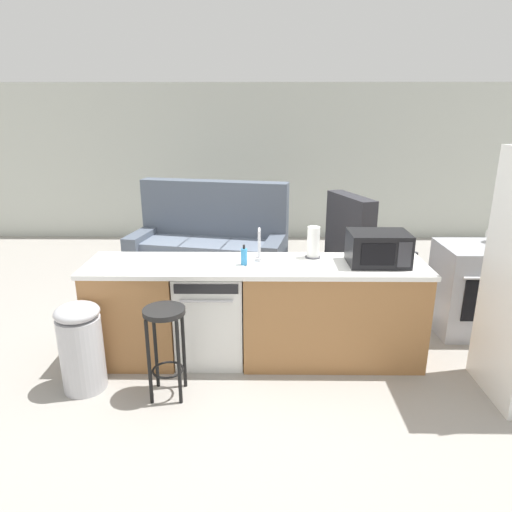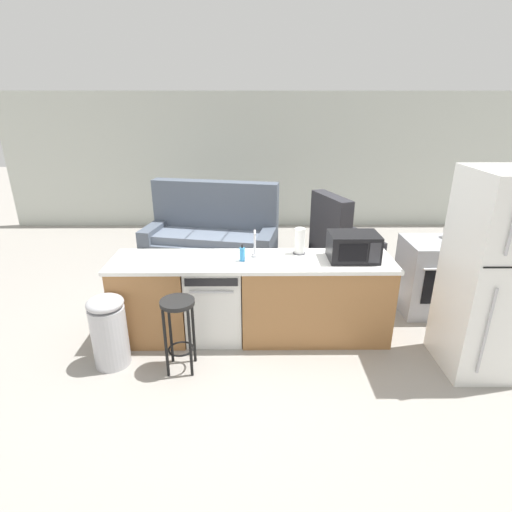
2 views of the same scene
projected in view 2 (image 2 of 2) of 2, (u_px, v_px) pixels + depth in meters
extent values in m
plane|color=gray|center=(239.00, 334.00, 4.46)|extent=(24.00, 24.00, 0.00)
cube|color=beige|center=(260.00, 162.00, 7.89)|extent=(10.00, 0.06, 2.60)
cube|color=#9E6B3D|center=(152.00, 300.00, 4.29)|extent=(0.75, 0.62, 0.86)
cube|color=#9E6B3D|center=(315.00, 300.00, 4.31)|extent=(1.55, 0.62, 0.86)
cube|color=white|center=(252.00, 261.00, 4.14)|extent=(2.94, 0.66, 0.04)
cube|color=#3F2A18|center=(252.00, 331.00, 4.44)|extent=(2.86, 0.56, 0.08)
cube|color=silver|center=(215.00, 301.00, 4.30)|extent=(0.58, 0.58, 0.84)
cube|color=black|center=(211.00, 282.00, 3.89)|extent=(0.52, 0.01, 0.08)
cylinder|color=#B2B2B7|center=(211.00, 292.00, 3.92)|extent=(0.44, 0.02, 0.02)
cube|color=#A8AAB2|center=(434.00, 278.00, 4.83)|extent=(0.76, 0.64, 0.85)
cube|color=black|center=(446.00, 287.00, 4.51)|extent=(0.53, 0.01, 0.43)
cylinder|color=silver|center=(451.00, 269.00, 4.41)|extent=(0.61, 0.03, 0.03)
cube|color=#A8AAB2|center=(440.00, 243.00, 4.67)|extent=(0.76, 0.64, 0.05)
torus|color=black|center=(430.00, 246.00, 4.54)|extent=(0.16, 0.16, 0.01)
torus|color=black|center=(460.00, 246.00, 4.54)|extent=(0.16, 0.16, 0.01)
torus|color=black|center=(421.00, 238.00, 4.78)|extent=(0.16, 0.16, 0.01)
torus|color=black|center=(450.00, 238.00, 4.78)|extent=(0.16, 0.16, 0.01)
cube|color=white|center=(494.00, 275.00, 3.61)|extent=(0.72, 0.70, 1.92)
cylinder|color=#B2B2B7|center=(487.00, 332.00, 3.40)|extent=(0.02, 0.02, 0.83)
cube|color=black|center=(353.00, 247.00, 4.09)|extent=(0.50, 0.36, 0.28)
cube|color=black|center=(353.00, 253.00, 3.91)|extent=(0.27, 0.01, 0.18)
cube|color=#2D2D33|center=(375.00, 253.00, 3.92)|extent=(0.11, 0.01, 0.21)
cylinder|color=silver|center=(255.00, 256.00, 4.19)|extent=(0.07, 0.07, 0.03)
cylinder|color=silver|center=(255.00, 243.00, 4.14)|extent=(0.02, 0.02, 0.26)
cylinder|color=silver|center=(255.00, 233.00, 4.03)|extent=(0.02, 0.14, 0.02)
cylinder|color=#4C4C51|center=(299.00, 253.00, 4.29)|extent=(0.14, 0.14, 0.01)
cylinder|color=white|center=(300.00, 240.00, 4.24)|extent=(0.11, 0.11, 0.27)
cylinder|color=#338CCC|center=(242.00, 254.00, 4.07)|extent=(0.06, 0.06, 0.14)
cylinder|color=black|center=(242.00, 246.00, 4.04)|extent=(0.02, 0.02, 0.04)
sphere|color=silver|center=(451.00, 231.00, 4.75)|extent=(0.17, 0.17, 0.17)
sphere|color=black|center=(452.00, 223.00, 4.71)|extent=(0.03, 0.03, 0.03)
cone|color=silver|center=(458.00, 230.00, 4.74)|extent=(0.08, 0.04, 0.06)
cylinder|color=black|center=(177.00, 302.00, 3.63)|extent=(0.32, 0.32, 0.04)
cylinder|color=black|center=(166.00, 344.00, 3.66)|extent=(0.03, 0.03, 0.70)
cylinder|color=black|center=(190.00, 344.00, 3.67)|extent=(0.03, 0.03, 0.70)
cylinder|color=black|center=(170.00, 331.00, 3.87)|extent=(0.03, 0.03, 0.70)
cylinder|color=black|center=(193.00, 331.00, 3.87)|extent=(0.03, 0.03, 0.70)
torus|color=black|center=(181.00, 349.00, 3.82)|extent=(0.25, 0.25, 0.02)
cylinder|color=#B7B7BC|center=(110.00, 336.00, 3.86)|extent=(0.34, 0.34, 0.62)
ellipsoid|color=#B7B7BC|center=(105.00, 303.00, 3.73)|extent=(0.35, 0.35, 0.14)
cube|color=#515B6B|center=(211.00, 253.00, 6.25)|extent=(2.14, 1.28, 0.42)
cube|color=#515B6B|center=(216.00, 221.00, 6.40)|extent=(2.01, 0.63, 1.27)
cube|color=#515B6B|center=(156.00, 243.00, 6.37)|extent=(0.37, 0.92, 0.62)
cube|color=#515B6B|center=(267.00, 250.00, 6.05)|extent=(0.37, 0.92, 0.62)
cube|color=slate|center=(175.00, 235.00, 6.20)|extent=(0.67, 0.73, 0.12)
cube|color=slate|center=(209.00, 237.00, 6.10)|extent=(0.67, 0.73, 0.12)
cube|color=slate|center=(244.00, 239.00, 6.01)|extent=(0.67, 0.73, 0.12)
cube|color=#2D2D33|center=(345.00, 259.00, 6.01)|extent=(1.03, 1.07, 0.40)
cube|color=#2D2D33|center=(329.00, 236.00, 5.77)|extent=(0.47, 0.87, 1.20)
cube|color=#2D2D33|center=(358.00, 263.00, 5.68)|extent=(0.81, 0.41, 0.55)
cube|color=#2D2D33|center=(334.00, 247.00, 6.29)|extent=(0.81, 0.41, 0.55)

